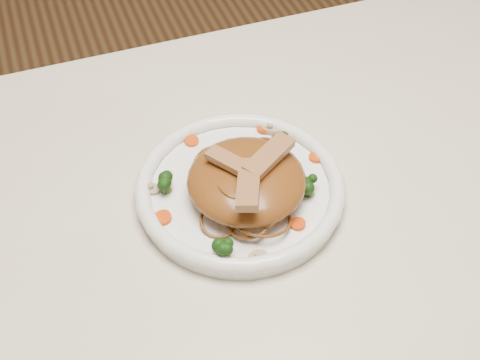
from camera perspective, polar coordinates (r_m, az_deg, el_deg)
name	(u,v)px	position (r m, az deg, el deg)	size (l,w,h in m)	color
table	(269,265)	(0.85, 2.62, -7.67)	(1.20, 0.80, 0.75)	beige
plate	(240,192)	(0.79, 0.00, -1.08)	(0.26, 0.26, 0.02)	white
noodle_mound	(247,180)	(0.76, 0.60, -0.01)	(0.14, 0.14, 0.05)	brown
chicken_a	(269,156)	(0.74, 2.64, 2.18)	(0.08, 0.02, 0.01)	#A87A4F
chicken_b	(230,162)	(0.73, -0.91, 1.65)	(0.06, 0.02, 0.01)	#A87A4F
chicken_c	(249,184)	(0.71, 0.79, -0.40)	(0.08, 0.03, 0.01)	#A87A4F
broccoli_0	(282,141)	(0.82, 3.84, 3.58)	(0.02, 0.02, 0.03)	#153A0C
broccoli_1	(166,182)	(0.77, -6.75, -0.18)	(0.03, 0.03, 0.03)	#153A0C
broccoli_2	(224,248)	(0.71, -1.47, -6.13)	(0.03, 0.03, 0.03)	#153A0C
broccoli_3	(310,185)	(0.77, 6.39, -0.48)	(0.03, 0.03, 0.03)	#153A0C
carrot_0	(265,128)	(0.86, 2.24, 4.71)	(0.02, 0.02, 0.01)	#E94308
carrot_1	(163,218)	(0.75, -7.02, -3.41)	(0.02, 0.02, 0.01)	#E94308
carrot_2	(316,157)	(0.82, 6.91, 2.08)	(0.02, 0.02, 0.01)	#E94308
carrot_3	(192,141)	(0.84, -4.40, 3.54)	(0.02, 0.02, 0.01)	#E94308
carrot_4	(298,224)	(0.74, 5.26, -3.99)	(0.02, 0.02, 0.01)	#E94308
mushroom_0	(258,257)	(0.71, 1.62, -6.97)	(0.02, 0.02, 0.01)	tan
mushroom_1	(286,138)	(0.84, 4.16, 3.82)	(0.02, 0.02, 0.01)	tan
mushroom_2	(151,189)	(0.78, -8.06, -0.81)	(0.02, 0.02, 0.01)	tan
mushroom_3	(270,129)	(0.85, 2.71, 4.63)	(0.03, 0.03, 0.01)	tan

